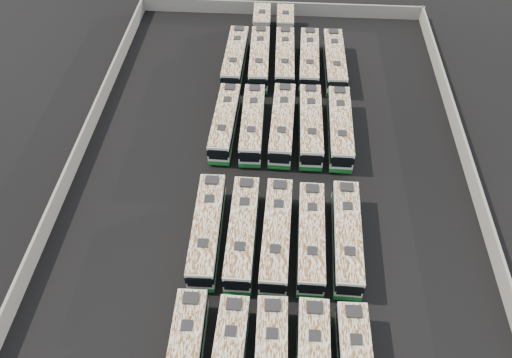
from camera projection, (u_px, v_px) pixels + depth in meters
name	position (u px, v px, depth m)	size (l,w,h in m)	color
ground	(270.00, 180.00, 56.16)	(140.00, 140.00, 0.00)	black
perimeter_wall	(270.00, 173.00, 55.35)	(45.20, 73.20, 2.20)	gray
bus_midfront_far_left	(207.00, 229.00, 49.26)	(2.87, 12.45, 3.50)	silver
bus_midfront_left	(242.00, 232.00, 49.02)	(2.62, 12.38, 3.49)	silver
bus_midfront_center	(276.00, 235.00, 48.82)	(2.88, 12.47, 3.50)	silver
bus_midfront_right	(311.00, 237.00, 48.71)	(2.66, 12.02, 3.38)	silver
bus_midfront_far_right	(347.00, 237.00, 48.66)	(2.85, 12.36, 3.47)	silver
bus_midback_far_left	(225.00, 122.00, 60.21)	(2.82, 12.00, 3.36)	silver
bus_midback_left	(252.00, 124.00, 59.99)	(2.73, 12.12, 3.40)	silver
bus_midback_center	(282.00, 124.00, 59.88)	(2.94, 12.51, 3.51)	silver
bus_midback_right	(310.00, 125.00, 59.72)	(2.75, 12.46, 3.51)	silver
bus_midback_far_right	(340.00, 127.00, 59.49)	(2.73, 12.42, 3.49)	silver
bus_back_far_left	(235.00, 58.00, 69.31)	(2.80, 12.29, 3.45)	silver
bus_back_left	(260.00, 45.00, 71.41)	(3.08, 19.21, 3.47)	silver
bus_back_center	(285.00, 46.00, 71.37)	(2.94, 18.92, 3.42)	silver
bus_back_right	(309.00, 60.00, 69.04)	(2.71, 12.16, 3.42)	silver
bus_back_far_right	(334.00, 61.00, 68.74)	(2.83, 12.34, 3.46)	silver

